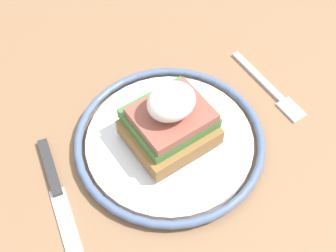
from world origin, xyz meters
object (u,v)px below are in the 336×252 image
sandwich (169,119)px  knife (57,193)px  fork (270,89)px  plate (168,139)px

sandwich → knife: (0.15, -0.01, -0.05)m
fork → knife: (0.31, -0.02, 0.00)m
plate → fork: (-0.16, 0.01, -0.01)m
fork → knife: size_ratio=0.76×
sandwich → fork: (-0.16, 0.01, -0.05)m
sandwich → fork: size_ratio=0.71×
plate → knife: plate is taller
fork → knife: knife is taller
plate → fork: bearing=177.0°
plate → fork: size_ratio=1.69×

